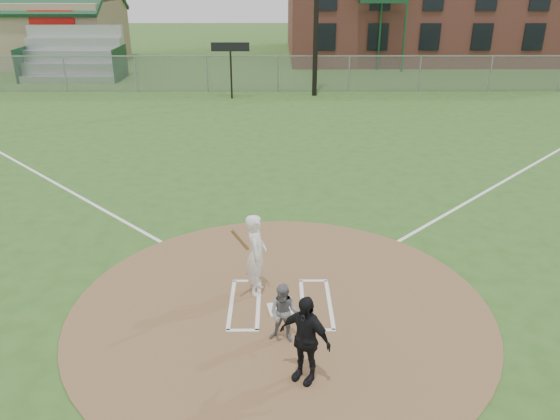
{
  "coord_description": "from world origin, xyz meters",
  "views": [
    {
      "loc": [
        -0.06,
        -9.26,
        6.18
      ],
      "look_at": [
        0.0,
        2.0,
        1.3
      ],
      "focal_mm": 35.0,
      "sensor_mm": 36.0,
      "label": 1
    }
  ],
  "objects_px": {
    "home_plate": "(280,309)",
    "catcher": "(284,313)",
    "umpire": "(305,339)",
    "batter_at_plate": "(256,254)"
  },
  "relations": [
    {
      "from": "home_plate",
      "to": "catcher",
      "type": "bearing_deg",
      "value": -85.69
    },
    {
      "from": "home_plate",
      "to": "umpire",
      "type": "xyz_separation_m",
      "value": [
        0.39,
        -2.01,
        0.77
      ]
    },
    {
      "from": "catcher",
      "to": "umpire",
      "type": "distance_m",
      "value": 1.09
    },
    {
      "from": "home_plate",
      "to": "catcher",
      "type": "distance_m",
      "value": 1.13
    },
    {
      "from": "catcher",
      "to": "umpire",
      "type": "height_order",
      "value": "umpire"
    },
    {
      "from": "catcher",
      "to": "batter_at_plate",
      "type": "bearing_deg",
      "value": 124.2
    },
    {
      "from": "home_plate",
      "to": "catcher",
      "type": "relative_size",
      "value": 0.4
    },
    {
      "from": "catcher",
      "to": "umpire",
      "type": "xyz_separation_m",
      "value": [
        0.32,
        -1.02,
        0.21
      ]
    },
    {
      "from": "umpire",
      "to": "batter_at_plate",
      "type": "bearing_deg",
      "value": 141.29
    },
    {
      "from": "batter_at_plate",
      "to": "catcher",
      "type": "bearing_deg",
      "value": -71.51
    }
  ]
}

